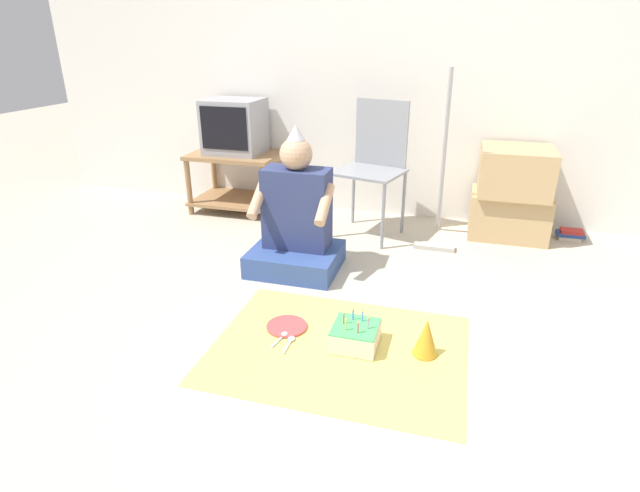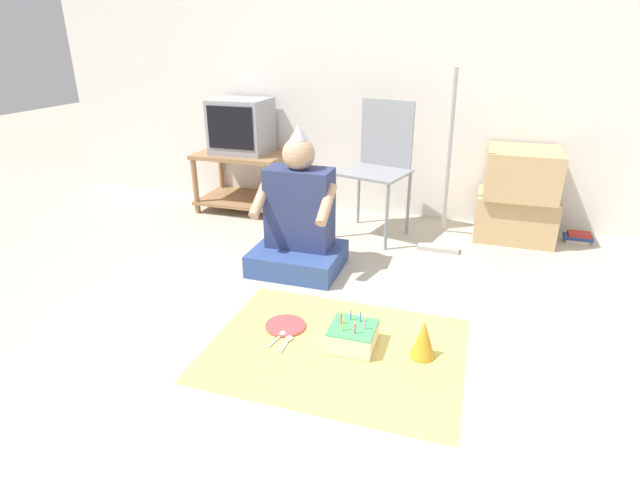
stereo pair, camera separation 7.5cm
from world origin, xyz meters
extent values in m
plane|color=#BCB29E|center=(0.00, 0.00, 0.00)|extent=(16.00, 16.00, 0.00)
cube|color=white|center=(0.00, 2.19, 1.27)|extent=(6.40, 0.06, 2.55)
cube|color=#997047|center=(-1.41, 1.91, 0.47)|extent=(0.72, 0.51, 0.03)
cube|color=#997047|center=(-1.41, 1.91, 0.09)|extent=(0.72, 0.51, 0.02)
cylinder|color=#997047|center=(-1.74, 1.69, 0.24)|extent=(0.04, 0.04, 0.49)
cylinder|color=#997047|center=(-1.08, 1.69, 0.24)|extent=(0.04, 0.04, 0.49)
cylinder|color=#997047|center=(-1.74, 2.13, 0.24)|extent=(0.04, 0.04, 0.49)
cylinder|color=#997047|center=(-1.08, 2.13, 0.24)|extent=(0.04, 0.04, 0.49)
cube|color=#99999E|center=(-1.41, 1.93, 0.70)|extent=(0.44, 0.39, 0.43)
cube|color=black|center=(-1.41, 1.73, 0.71)|extent=(0.38, 0.01, 0.33)
cube|color=gray|center=(-0.25, 1.63, 0.48)|extent=(0.55, 0.51, 0.02)
cube|color=gray|center=(-0.20, 1.81, 0.72)|extent=(0.39, 0.12, 0.48)
cylinder|color=gray|center=(-0.50, 1.51, 0.24)|extent=(0.02, 0.02, 0.48)
cylinder|color=gray|center=(-0.10, 1.40, 0.24)|extent=(0.02, 0.02, 0.48)
cylinder|color=gray|center=(-0.40, 1.86, 0.24)|extent=(0.02, 0.02, 0.48)
cylinder|color=gray|center=(0.00, 1.75, 0.24)|extent=(0.02, 0.02, 0.48)
cube|color=tan|center=(0.75, 1.90, 0.17)|extent=(0.55, 0.39, 0.33)
cube|color=tan|center=(0.75, 1.90, 0.49)|extent=(0.48, 0.47, 0.32)
cube|color=#B2ADA3|center=(0.26, 1.50, 0.01)|extent=(0.28, 0.09, 0.03)
cylinder|color=#B7B7BC|center=(0.26, 1.69, 0.62)|extent=(0.03, 0.41, 1.18)
cube|color=beige|center=(1.20, 1.96, 0.01)|extent=(0.15, 0.12, 0.02)
cube|color=#284793|center=(1.20, 1.96, 0.03)|extent=(0.19, 0.10, 0.02)
cube|color=#B72D28|center=(1.21, 1.96, 0.06)|extent=(0.15, 0.10, 0.02)
cube|color=#334C8C|center=(-0.57, 0.93, 0.07)|extent=(0.54, 0.47, 0.14)
cube|color=navy|center=(-0.57, 0.98, 0.39)|extent=(0.40, 0.21, 0.50)
sphere|color=tan|center=(-0.57, 0.98, 0.73)|extent=(0.20, 0.20, 0.20)
cone|color=silver|center=(-0.57, 0.98, 0.86)|extent=(0.11, 0.11, 0.09)
cylinder|color=tan|center=(-0.78, 0.86, 0.47)|extent=(0.06, 0.26, 0.21)
cylinder|color=tan|center=(-0.36, 0.86, 0.47)|extent=(0.06, 0.26, 0.21)
cube|color=#EAD666|center=(-0.09, 0.15, 0.00)|extent=(1.19, 0.91, 0.01)
cube|color=#F4E0C6|center=(-0.02, 0.20, 0.05)|extent=(0.22, 0.22, 0.10)
cube|color=#4CB266|center=(-0.02, 0.20, 0.11)|extent=(0.21, 0.21, 0.01)
cylinder|color=#E58CCC|center=(0.04, 0.19, 0.13)|extent=(0.01, 0.01, 0.06)
sphere|color=#FFCC4C|center=(0.04, 0.19, 0.17)|extent=(0.01, 0.01, 0.01)
cylinder|color=#4C7FE5|center=(0.00, 0.25, 0.13)|extent=(0.01, 0.01, 0.06)
sphere|color=#FFCC4C|center=(0.00, 0.25, 0.17)|extent=(0.01, 0.01, 0.01)
cylinder|color=#4C7FE5|center=(-0.05, 0.25, 0.13)|extent=(0.01, 0.01, 0.06)
sphere|color=#FFCC4C|center=(-0.05, 0.25, 0.17)|extent=(0.01, 0.01, 0.01)
cylinder|color=#EA4C4C|center=(-0.08, 0.20, 0.13)|extent=(0.01, 0.01, 0.06)
sphere|color=#FFCC4C|center=(-0.08, 0.20, 0.17)|extent=(0.01, 0.01, 0.01)
cylinder|color=yellow|center=(-0.06, 0.15, 0.13)|extent=(0.01, 0.01, 0.06)
sphere|color=#FFCC4C|center=(-0.06, 0.15, 0.17)|extent=(0.01, 0.01, 0.01)
cylinder|color=#EA4C4C|center=(0.00, 0.14, 0.13)|extent=(0.01, 0.01, 0.06)
sphere|color=#FFCC4C|center=(0.00, 0.14, 0.17)|extent=(0.01, 0.01, 0.01)
cone|color=gold|center=(0.31, 0.21, 0.10)|extent=(0.12, 0.12, 0.18)
cylinder|color=#D84C4C|center=(-0.39, 0.25, 0.01)|extent=(0.21, 0.21, 0.01)
ellipsoid|color=white|center=(-0.38, 0.18, 0.01)|extent=(0.04, 0.05, 0.01)
cube|color=white|center=(-0.39, 0.11, 0.01)|extent=(0.03, 0.10, 0.01)
ellipsoid|color=white|center=(-0.33, 0.15, 0.01)|extent=(0.04, 0.05, 0.01)
cube|color=white|center=(-0.33, 0.08, 0.01)|extent=(0.01, 0.10, 0.01)
camera|label=1|loc=(0.37, -1.79, 1.39)|focal=28.00mm
camera|label=2|loc=(0.44, -1.77, 1.39)|focal=28.00mm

